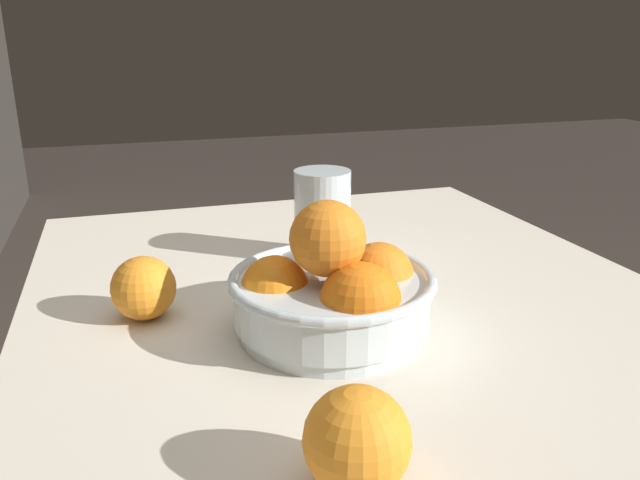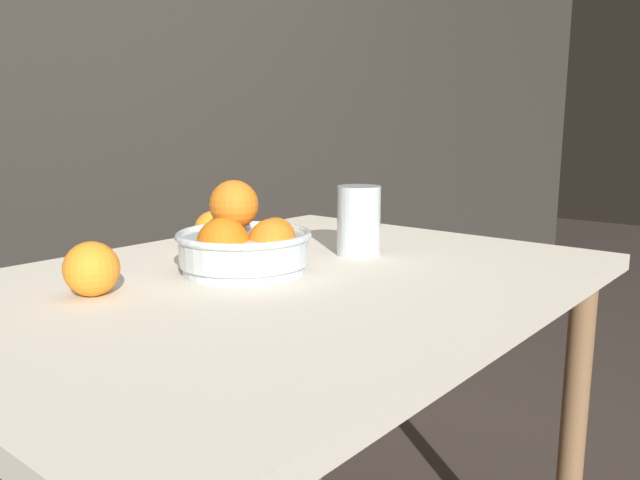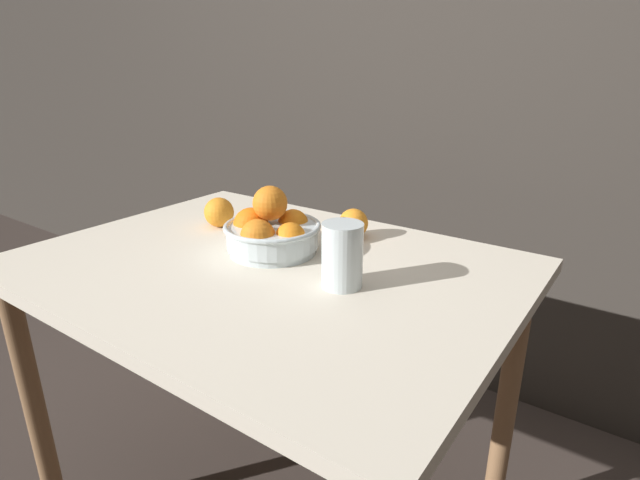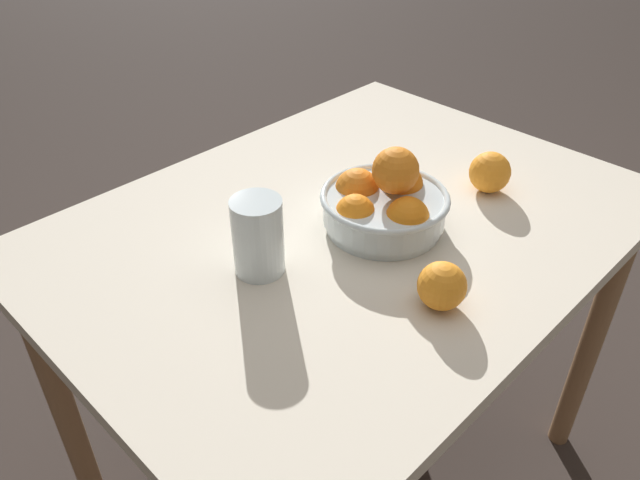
{
  "view_description": "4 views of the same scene",
  "coord_description": "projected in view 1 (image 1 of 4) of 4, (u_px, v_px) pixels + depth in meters",
  "views": [
    {
      "loc": [
        -0.62,
        0.26,
        1.08
      ],
      "look_at": [
        0.07,
        0.04,
        0.84
      ],
      "focal_mm": 35.0,
      "sensor_mm": 36.0,
      "label": 1
    },
    {
      "loc": [
        -0.72,
        -0.69,
        1.01
      ],
      "look_at": [
        0.11,
        0.01,
        0.81
      ],
      "focal_mm": 35.0,
      "sensor_mm": 36.0,
      "label": 2
    },
    {
      "loc": [
        0.69,
        -0.77,
        1.19
      ],
      "look_at": [
        0.11,
        0.06,
        0.82
      ],
      "focal_mm": 28.0,
      "sensor_mm": 36.0,
      "label": 3
    },
    {
      "loc": [
        0.71,
        0.62,
        1.4
      ],
      "look_at": [
        0.13,
        0.05,
        0.81
      ],
      "focal_mm": 35.0,
      "sensor_mm": 36.0,
      "label": 4
    }
  ],
  "objects": [
    {
      "name": "dining_table",
      "position": [
        369.0,
        389.0,
        0.76
      ],
      "size": [
        1.08,
        0.8,
        0.77
      ],
      "color": "beige",
      "rests_on": "ground_plane"
    },
    {
      "name": "juice_glass",
      "position": [
        322.0,
        220.0,
        0.9
      ],
      "size": [
        0.08,
        0.08,
        0.13
      ],
      "color": "#F4A314",
      "rests_on": "dining_table"
    },
    {
      "name": "orange_loose_near_bowl",
      "position": [
        357.0,
        440.0,
        0.45
      ],
      "size": [
        0.08,
        0.08,
        0.08
      ],
      "primitive_type": "sphere",
      "color": "orange",
      "rests_on": "dining_table"
    },
    {
      "name": "orange_loose_front",
      "position": [
        144.0,
        288.0,
        0.72
      ],
      "size": [
        0.07,
        0.07,
        0.07
      ],
      "primitive_type": "sphere",
      "color": "orange",
      "rests_on": "dining_table"
    },
    {
      "name": "fruit_bowl",
      "position": [
        334.0,
        290.0,
        0.68
      ],
      "size": [
        0.23,
        0.23,
        0.15
      ],
      "color": "silver",
      "rests_on": "dining_table"
    }
  ]
}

